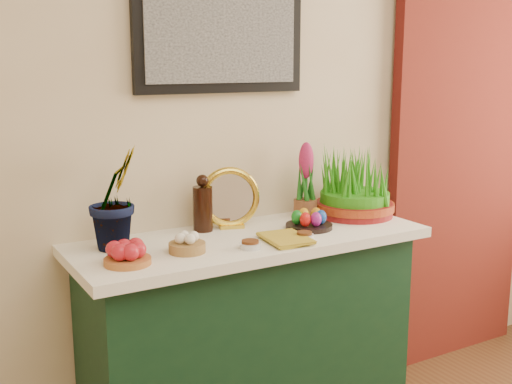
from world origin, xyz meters
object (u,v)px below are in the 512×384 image
hyacinth_green (114,181)px  wheatgrass_sabzeh (355,188)px  mirror (230,198)px  sideboard (250,346)px  book (267,240)px

hyacinth_green → wheatgrass_sabzeh: bearing=-36.3°
hyacinth_green → mirror: bearing=-27.7°
hyacinth_green → mirror: (0.49, 0.05, -0.13)m
wheatgrass_sabzeh → mirror: bearing=170.2°
sideboard → mirror: bearing=94.1°
sideboard → wheatgrass_sabzeh: bearing=4.7°
hyacinth_green → wheatgrass_sabzeh: (1.06, -0.04, -0.12)m
sideboard → wheatgrass_sabzeh: wheatgrass_sabzeh is taller
book → mirror: bearing=97.5°
sideboard → wheatgrass_sabzeh: size_ratio=3.76×
mirror → wheatgrass_sabzeh: bearing=-9.8°
wheatgrass_sabzeh → book: bearing=-161.5°
mirror → book: mirror is taller
wheatgrass_sabzeh → hyacinth_green: bearing=177.6°
book → sideboard: bearing=94.1°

